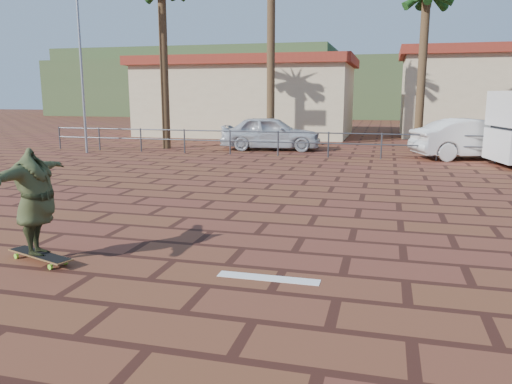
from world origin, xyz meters
TOP-DOWN VIEW (x-y plane):
  - ground at (0.00, 0.00)m, footprint 120.00×120.00m
  - paint_stripe at (0.70, -1.20)m, footprint 1.40×0.22m
  - guardrail at (0.00, 12.00)m, footprint 24.06×0.06m
  - flagpole at (-9.87, 11.00)m, footprint 1.30×0.10m
  - building_west at (-6.00, 22.00)m, footprint 12.60×7.60m
  - building_east at (8.00, 24.00)m, footprint 10.60×6.60m
  - hill_front at (0.00, 50.00)m, footprint 70.00×18.00m
  - hill_back at (-22.00, 56.00)m, footprint 35.00×14.00m
  - longboard at (-2.74, -1.39)m, footprint 1.26×0.66m
  - skateboarder at (-2.74, -1.39)m, footprint 0.83×2.00m
  - car_silver at (-2.79, 14.15)m, footprint 4.55×2.25m
  - car_white at (5.41, 13.00)m, footprint 4.87×3.05m

SIDE VIEW (x-z plane):
  - ground at x=0.00m, z-range 0.00..0.00m
  - paint_stripe at x=0.70m, z-range 0.00..0.01m
  - longboard at x=-2.74m, z-range 0.04..0.16m
  - guardrail at x=0.00m, z-range 0.18..1.18m
  - car_silver at x=-2.79m, z-range 0.00..1.49m
  - car_white at x=5.41m, z-range 0.00..1.52m
  - skateboarder at x=-2.74m, z-range 0.12..1.70m
  - building_west at x=-6.00m, z-range 0.03..4.53m
  - building_east at x=8.00m, z-range 0.04..5.04m
  - hill_front at x=0.00m, z-range 0.00..6.00m
  - hill_back at x=-22.00m, z-range 0.00..8.00m
  - flagpole at x=-9.87m, z-range 0.64..8.64m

